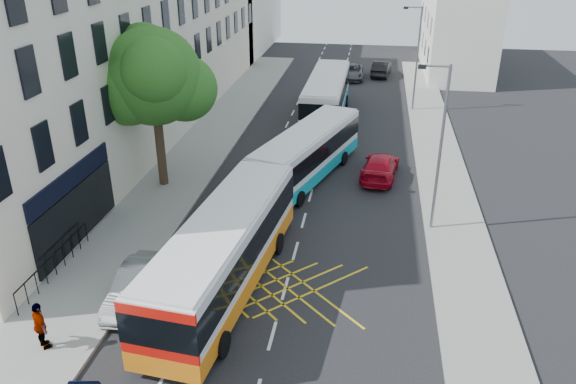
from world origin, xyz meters
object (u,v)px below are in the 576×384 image
at_px(distant_car_grey, 352,72).
at_px(pedestrian_far, 40,326).
at_px(lamp_near, 439,141).
at_px(bus_far, 327,96).
at_px(lamp_far, 416,54).
at_px(distant_car_dark, 381,68).
at_px(street_tree, 153,78).
at_px(bus_mid, 307,153).
at_px(bus_near, 224,251).
at_px(parked_car_silver, 138,285).
at_px(red_hatchback, 380,167).

xyz_separation_m(distant_car_grey, pedestrian_far, (-8.61, -41.04, 0.40)).
distance_m(lamp_near, bus_far, 18.64).
bearing_deg(lamp_far, distant_car_dark, 101.90).
distance_m(street_tree, bus_mid, 9.57).
bearing_deg(bus_mid, bus_near, -81.80).
bearing_deg(parked_car_silver, bus_mid, 67.03).
height_order(bus_mid, red_hatchback, bus_mid).
bearing_deg(red_hatchback, distant_car_dark, -82.79).
distance_m(lamp_near, parked_car_silver, 14.61).
bearing_deg(distant_car_dark, red_hatchback, 96.95).
height_order(bus_near, pedestrian_far, bus_near).
bearing_deg(distant_car_dark, distant_car_grey, 36.47).
height_order(distant_car_dark, pedestrian_far, pedestrian_far).
bearing_deg(lamp_near, bus_far, 111.18).
relative_size(bus_far, distant_car_grey, 2.46).
relative_size(red_hatchback, distant_car_dark, 1.05).
relative_size(lamp_near, bus_near, 0.67).
distance_m(lamp_far, parked_car_silver, 30.35).
bearing_deg(parked_car_silver, distant_car_grey, 78.65).
relative_size(bus_near, bus_mid, 1.09).
bearing_deg(lamp_far, bus_far, -156.94).
xyz_separation_m(lamp_near, pedestrian_far, (-13.93, -10.99, -3.55)).
xyz_separation_m(parked_car_silver, distant_car_grey, (6.47, 37.75, -0.05)).
height_order(lamp_near, red_hatchback, lamp_near).
bearing_deg(distant_car_grey, street_tree, -110.83).
distance_m(lamp_near, distant_car_grey, 30.77).
bearing_deg(bus_mid, pedestrian_far, -96.38).
bearing_deg(bus_mid, red_hatchback, 27.99).
bearing_deg(street_tree, red_hatchback, 14.33).
xyz_separation_m(bus_near, red_hatchback, (6.17, 12.38, -1.04)).
height_order(bus_far, red_hatchback, bus_far).
bearing_deg(distant_car_grey, distant_car_dark, 27.83).
distance_m(street_tree, red_hatchback, 13.84).
bearing_deg(bus_near, lamp_far, 77.94).
relative_size(bus_far, distant_car_dark, 2.60).
bearing_deg(red_hatchback, lamp_near, 119.07).
relative_size(lamp_near, parked_car_silver, 1.85).
relative_size(lamp_far, bus_mid, 0.74).
bearing_deg(bus_mid, lamp_far, 82.96).
distance_m(lamp_near, pedestrian_far, 18.10).
distance_m(bus_mid, bus_far, 11.86).
bearing_deg(lamp_near, red_hatchback, 111.88).
distance_m(bus_far, distant_car_grey, 13.00).
xyz_separation_m(red_hatchback, distant_car_grey, (-2.87, 23.95, -0.02)).
distance_m(street_tree, distant_car_grey, 29.21).
xyz_separation_m(lamp_far, bus_mid, (-6.71, -14.69, -3.04)).
bearing_deg(parked_car_silver, street_tree, 103.65).
relative_size(parked_car_silver, distant_car_grey, 0.90).
relative_size(bus_near, distant_car_grey, 2.48).
distance_m(lamp_far, bus_mid, 16.44).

